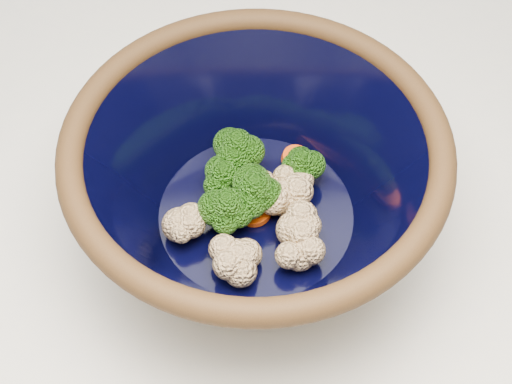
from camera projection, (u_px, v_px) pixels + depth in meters
counter at (176, 347)px, 1.07m from camera, size 1.20×1.20×0.90m
mixing_bowl at (256, 183)px, 0.60m from camera, size 0.31×0.31×0.14m
vegetable_pile at (252, 198)px, 0.62m from camera, size 0.14×0.15×0.06m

